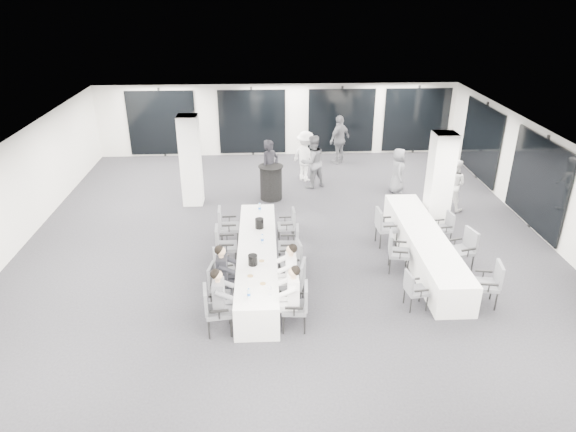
# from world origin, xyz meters

# --- Properties ---
(room) EXTENTS (14.04, 16.04, 2.84)m
(room) POSITION_xyz_m (0.89, 1.11, 1.39)
(room) COLOR black
(room) RESTS_ON ground
(column_left) EXTENTS (0.60, 0.60, 2.80)m
(column_left) POSITION_xyz_m (-2.80, 3.20, 1.40)
(column_left) COLOR white
(column_left) RESTS_ON floor
(column_right) EXTENTS (0.60, 0.60, 2.80)m
(column_right) POSITION_xyz_m (4.20, 1.00, 1.40)
(column_right) COLOR white
(column_right) RESTS_ON floor
(banquet_table_main) EXTENTS (0.90, 5.00, 0.75)m
(banquet_table_main) POSITION_xyz_m (-0.76, -1.25, 0.38)
(banquet_table_main) COLOR silver
(banquet_table_main) RESTS_ON floor
(banquet_table_side) EXTENTS (0.90, 5.00, 0.75)m
(banquet_table_side) POSITION_xyz_m (3.39, -0.72, 0.38)
(banquet_table_side) COLOR silver
(banquet_table_side) RESTS_ON floor
(cocktail_table) EXTENTS (0.80, 0.80, 1.11)m
(cocktail_table) POSITION_xyz_m (-0.35, 3.43, 0.56)
(cocktail_table) COLOR black
(cocktail_table) RESTS_ON floor
(chair_main_left_near) EXTENTS (0.58, 0.63, 1.03)m
(chair_main_left_near) POSITION_xyz_m (-1.60, -3.37, 0.59)
(chair_main_left_near) COLOR #4C4E53
(chair_main_left_near) RESTS_ON floor
(chair_main_left_second) EXTENTS (0.56, 0.59, 0.95)m
(chair_main_left_second) POSITION_xyz_m (-1.59, -2.40, 0.54)
(chair_main_left_second) COLOR #4C4E53
(chair_main_left_second) RESTS_ON floor
(chair_main_left_mid) EXTENTS (0.53, 0.56, 0.87)m
(chair_main_left_mid) POSITION_xyz_m (-1.58, -1.55, 0.50)
(chair_main_left_mid) COLOR #4C4E53
(chair_main_left_mid) RESTS_ON floor
(chair_main_left_fourth) EXTENTS (0.52, 0.58, 1.00)m
(chair_main_left_fourth) POSITION_xyz_m (-1.60, -0.66, 0.57)
(chair_main_left_fourth) COLOR #4C4E53
(chair_main_left_fourth) RESTS_ON floor
(chair_main_left_far) EXTENTS (0.54, 0.60, 1.03)m
(chair_main_left_far) POSITION_xyz_m (-1.60, 0.38, 0.59)
(chair_main_left_far) COLOR #4C4E53
(chair_main_left_far) RESTS_ON floor
(chair_main_right_near) EXTENTS (0.54, 0.59, 1.00)m
(chair_main_right_near) POSITION_xyz_m (0.08, -3.32, 0.57)
(chair_main_right_near) COLOR #4C4E53
(chair_main_right_near) RESTS_ON floor
(chair_main_right_second) EXTENTS (0.62, 0.65, 1.03)m
(chair_main_right_second) POSITION_xyz_m (0.08, -2.44, 0.59)
(chair_main_right_second) COLOR #4C4E53
(chair_main_right_second) RESTS_ON floor
(chair_main_right_mid) EXTENTS (0.56, 0.60, 0.97)m
(chair_main_right_mid) POSITION_xyz_m (0.07, -1.45, 0.55)
(chair_main_right_mid) COLOR #4C4E53
(chair_main_right_mid) RESTS_ON floor
(chair_main_right_fourth) EXTENTS (0.53, 0.58, 0.99)m
(chair_main_right_fourth) POSITION_xyz_m (0.08, -0.74, 0.57)
(chair_main_right_fourth) COLOR #4C4E53
(chair_main_right_fourth) RESTS_ON floor
(chair_main_right_far) EXTENTS (0.48, 0.53, 0.91)m
(chair_main_right_far) POSITION_xyz_m (0.07, 0.49, 0.52)
(chair_main_right_far) COLOR #4C4E53
(chair_main_right_far) RESTS_ON floor
(chair_side_left_near) EXTENTS (0.49, 0.53, 0.86)m
(chair_side_left_near) POSITION_xyz_m (2.56, -2.74, 0.49)
(chair_side_left_near) COLOR #4C4E53
(chair_side_left_near) RESTS_ON floor
(chair_side_left_mid) EXTENTS (0.59, 0.62, 0.99)m
(chair_side_left_mid) POSITION_xyz_m (2.55, -1.18, 0.57)
(chair_side_left_mid) COLOR #4C4E53
(chair_side_left_mid) RESTS_ON floor
(chair_side_left_far) EXTENTS (0.55, 0.61, 1.03)m
(chair_side_left_far) POSITION_xyz_m (2.55, 0.14, 0.59)
(chair_side_left_far) COLOR #4C4E53
(chair_side_left_far) RESTS_ON floor
(chair_side_right_near) EXTENTS (0.60, 0.64, 1.02)m
(chair_side_right_near) POSITION_xyz_m (4.23, -2.70, 0.58)
(chair_side_right_near) COLOR #4C4E53
(chair_side_right_near) RESTS_ON floor
(chair_side_right_mid) EXTENTS (0.63, 0.66, 1.03)m
(chair_side_right_mid) POSITION_xyz_m (4.22, -1.17, 0.59)
(chair_side_right_mid) COLOR #4C4E53
(chair_side_right_mid) RESTS_ON floor
(chair_side_right_far) EXTENTS (0.49, 0.53, 0.86)m
(chair_side_right_far) POSITION_xyz_m (4.21, 0.19, 0.49)
(chair_side_right_far) COLOR #4C4E53
(chair_side_right_far) RESTS_ON floor
(seated_guest_a) EXTENTS (0.50, 0.38, 1.44)m
(seated_guest_a) POSITION_xyz_m (-1.43, -3.36, 0.81)
(seated_guest_a) COLOR #5B5D63
(seated_guest_a) RESTS_ON floor
(seated_guest_b) EXTENTS (0.50, 0.38, 1.44)m
(seated_guest_b) POSITION_xyz_m (-1.43, -2.41, 0.81)
(seated_guest_b) COLOR black
(seated_guest_b) RESTS_ON floor
(seated_guest_c) EXTENTS (0.50, 0.38, 1.44)m
(seated_guest_c) POSITION_xyz_m (-0.09, -3.31, 0.81)
(seated_guest_c) COLOR white
(seated_guest_c) RESTS_ON floor
(seated_guest_d) EXTENTS (0.50, 0.38, 1.44)m
(seated_guest_d) POSITION_xyz_m (-0.09, -2.42, 0.81)
(seated_guest_d) COLOR white
(seated_guest_d) RESTS_ON floor
(standing_guest_a) EXTENTS (0.99, 0.98, 2.11)m
(standing_guest_a) POSITION_xyz_m (-0.37, 3.71, 1.06)
(standing_guest_a) COLOR black
(standing_guest_a) RESTS_ON floor
(standing_guest_b) EXTENTS (1.15, 0.99, 2.04)m
(standing_guest_b) POSITION_xyz_m (1.05, 4.38, 1.02)
(standing_guest_b) COLOR #5B5D63
(standing_guest_b) RESTS_ON floor
(standing_guest_c) EXTENTS (1.34, 1.40, 1.99)m
(standing_guest_c) POSITION_xyz_m (0.88, 5.04, 0.99)
(standing_guest_c) COLOR white
(standing_guest_c) RESTS_ON floor
(standing_guest_d) EXTENTS (1.37, 1.35, 2.10)m
(standing_guest_d) POSITION_xyz_m (2.30, 6.83, 1.05)
(standing_guest_d) COLOR #5B5D63
(standing_guest_d) RESTS_ON floor
(standing_guest_e) EXTENTS (0.62, 0.89, 1.70)m
(standing_guest_e) POSITION_xyz_m (3.80, 3.78, 0.85)
(standing_guest_e) COLOR #5B5D63
(standing_guest_e) RESTS_ON floor
(standing_guest_g) EXTENTS (0.79, 0.77, 1.69)m
(standing_guest_g) POSITION_xyz_m (-3.38, 6.43, 0.85)
(standing_guest_g) COLOR white
(standing_guest_g) RESTS_ON floor
(standing_guest_h) EXTENTS (1.03, 0.96, 1.83)m
(standing_guest_h) POSITION_xyz_m (5.12, 2.36, 0.91)
(standing_guest_h) COLOR white
(standing_guest_h) RESTS_ON floor
(ice_bucket_near) EXTENTS (0.21, 0.21, 0.24)m
(ice_bucket_near) POSITION_xyz_m (-0.85, -2.04, 0.87)
(ice_bucket_near) COLOR black
(ice_bucket_near) RESTS_ON banquet_table_main
(ice_bucket_far) EXTENTS (0.22, 0.22, 0.25)m
(ice_bucket_far) POSITION_xyz_m (-0.71, -0.21, 0.88)
(ice_bucket_far) COLOR black
(ice_bucket_far) RESTS_ON banquet_table_main
(water_bottle_a) EXTENTS (0.06, 0.06, 0.20)m
(water_bottle_a) POSITION_xyz_m (-0.91, -3.32, 0.85)
(water_bottle_a) COLOR silver
(water_bottle_a) RESTS_ON banquet_table_main
(water_bottle_b) EXTENTS (0.07, 0.07, 0.22)m
(water_bottle_b) POSITION_xyz_m (-0.64, -1.03, 0.86)
(water_bottle_b) COLOR silver
(water_bottle_b) RESTS_ON banquet_table_main
(water_bottle_c) EXTENTS (0.07, 0.07, 0.22)m
(water_bottle_c) POSITION_xyz_m (-0.70, 0.80, 0.86)
(water_bottle_c) COLOR silver
(water_bottle_c) RESTS_ON banquet_table_main
(plate_a) EXTENTS (0.22, 0.22, 0.03)m
(plate_a) POSITION_xyz_m (-0.89, -2.54, 0.76)
(plate_a) COLOR white
(plate_a) RESTS_ON banquet_table_main
(plate_b) EXTENTS (0.21, 0.21, 0.03)m
(plate_b) POSITION_xyz_m (-0.63, -2.85, 0.76)
(plate_b) COLOR white
(plate_b) RESTS_ON banquet_table_main
(plate_c) EXTENTS (0.20, 0.20, 0.03)m
(plate_c) POSITION_xyz_m (-0.65, -1.91, 0.76)
(plate_c) COLOR white
(plate_c) RESTS_ON banquet_table_main
(wine_glass) EXTENTS (0.08, 0.08, 0.21)m
(wine_glass) POSITION_xyz_m (-0.50, -3.25, 0.91)
(wine_glass) COLOR silver
(wine_glass) RESTS_ON banquet_table_main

